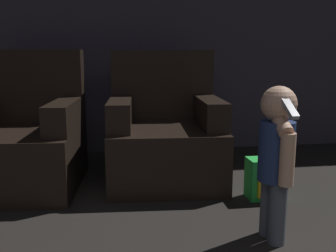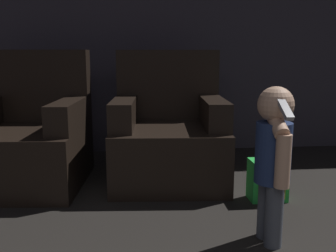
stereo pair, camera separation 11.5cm
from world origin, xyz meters
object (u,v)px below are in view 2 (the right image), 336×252
(armchair_right, at_px, (169,136))
(toy_backpack, at_px, (268,180))
(person_toddler, at_px, (274,153))
(armchair_left, at_px, (27,139))

(armchair_right, distance_m, toy_backpack, 0.81)
(armchair_right, height_order, toy_backpack, armchair_right)
(person_toddler, bearing_deg, toy_backpack, 157.76)
(armchair_left, xyz_separation_m, person_toddler, (1.45, -1.07, 0.14))
(armchair_left, height_order, person_toddler, armchair_left)
(toy_backpack, bearing_deg, armchair_right, 139.11)
(person_toddler, bearing_deg, armchair_right, -162.22)
(armchair_left, relative_size, toy_backpack, 3.63)
(armchair_left, relative_size, armchair_right, 1.00)
(armchair_right, distance_m, person_toddler, 1.15)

